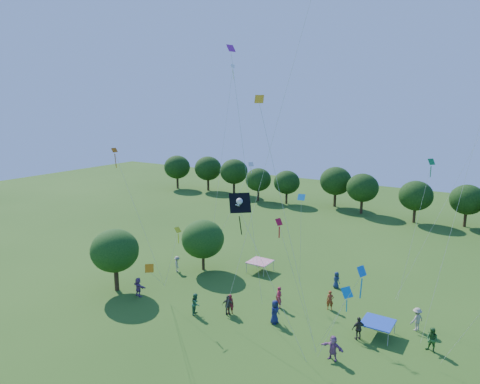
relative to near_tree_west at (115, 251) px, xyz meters
name	(u,v)px	position (x,y,z in m)	size (l,w,h in m)	color
near_tree_west	(115,251)	(0.00, 0.00, 0.00)	(4.31, 4.31, 5.76)	#422B19
near_tree_north	(203,239)	(3.69, 8.21, -0.51)	(4.34, 4.34, 5.25)	#422B19
treeline	(376,189)	(12.48, 40.10, 0.29)	(88.01, 8.77, 6.77)	#422B19
tent_red_stripe	(260,262)	(8.86, 10.90, -2.77)	(2.20, 2.20, 1.10)	#C1163B
tent_blue	(378,323)	(22.28, 4.83, -2.77)	(2.20, 2.20, 1.10)	#1B41B5
crowd_person_0	(336,280)	(16.81, 11.23, -3.02)	(0.77, 0.42, 1.56)	#1A2B4D
crowd_person_1	(230,304)	(11.24, 1.84, -2.97)	(0.63, 0.40, 1.68)	maroon
crowd_person_2	(196,304)	(8.95, 0.28, -2.91)	(0.88, 0.48, 1.78)	#275C3C
crowd_person_3	(177,264)	(1.80, 6.34, -2.99)	(1.06, 0.48, 1.63)	#A7A285
crowd_person_4	(228,305)	(11.21, 1.58, -2.98)	(0.96, 0.44, 1.64)	#413C34
crowd_person_5	(138,287)	(2.61, 0.16, -2.94)	(1.61, 0.57, 1.72)	#804C83
crowd_person_6	(275,312)	(15.04, 2.40, -2.86)	(0.93, 0.50, 1.89)	navy
crowd_person_7	(279,298)	(14.13, 4.85, -2.89)	(0.69, 0.44, 1.84)	maroon
crowd_person_8	(432,340)	(26.01, 4.71, -2.93)	(0.86, 0.47, 1.75)	#2C652B
crowd_person_9	(417,319)	(24.56, 7.18, -2.90)	(1.18, 0.53, 1.80)	tan
crowd_person_10	(359,328)	(21.27, 3.54, -2.93)	(1.02, 0.46, 1.74)	#36322B
crowd_person_11	(333,348)	(20.58, 0.18, -2.94)	(1.60, 0.57, 1.72)	#965788
crowd_person_13	(330,300)	(17.86, 6.85, -2.99)	(0.61, 0.39, 1.63)	maroon
pirate_kite	(241,205)	(16.41, -4.72, 7.27)	(4.34, 2.48, 10.41)	black
red_high_kite	(306,21)	(17.29, 1.60, 18.12)	(7.00, 1.97, 26.33)	red
small_kite_0	(480,124)	(27.37, 5.83, 11.74)	(2.75, 3.83, 19.14)	red
small_kite_1	(153,273)	(9.78, -5.23, 1.84)	(6.42, 8.04, 5.70)	orange
small_kite_2	(176,238)	(7.00, 0.37, 2.25)	(2.38, 0.86, 5.74)	yellow
small_kite_3	(425,189)	(23.91, 9.87, 6.54)	(1.69, 1.61, 11.38)	#177F36
small_kite_4	(301,210)	(15.19, 6.47, 4.43)	(0.79, 1.50, 8.28)	#1271B6
small_kite_5	(240,127)	(13.67, -0.41, 11.43)	(0.60, 4.07, 19.11)	#A61B90
small_kite_6	(226,127)	(5.08, 10.40, 10.75)	(1.85, 2.23, 19.20)	white
small_kite_7	(345,299)	(21.83, -1.75, 1.69)	(1.91, 0.77, 4.87)	#0D81C3
small_kite_8	(291,264)	(20.01, -5.49, 4.69)	(0.29, 5.53, 9.97)	red
small_kite_9	(127,186)	(4.02, -1.80, 6.60)	(1.62, 3.64, 12.17)	#D05E0A
small_kite_10	(275,172)	(18.03, -3.60, 9.15)	(3.09, 2.83, 15.93)	#FCA816
small_kite_12	(353,290)	(23.13, -4.69, 3.71)	(3.93, 4.03, 7.76)	blue
small_kite_14	(243,184)	(7.38, 9.90, 5.25)	(4.46, 1.32, 9.95)	silver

